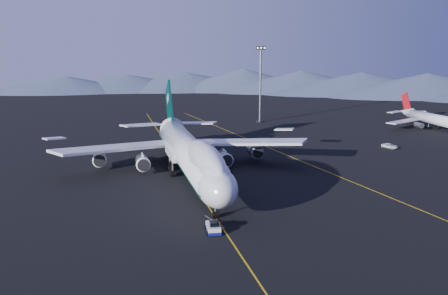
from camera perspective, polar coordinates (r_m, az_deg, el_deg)
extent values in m
plane|color=black|center=(109.12, -3.98, -3.49)|extent=(500.00, 500.00, 0.00)
cube|color=#C99C0B|center=(109.11, -3.98, -3.49)|extent=(0.25, 220.00, 0.01)
cube|color=#C99C0B|center=(126.54, 8.77, -1.52)|extent=(28.08, 198.09, 0.01)
cone|color=#46526D|center=(337.07, -17.58, 7.11)|extent=(100.00, 100.00, 12.00)
cone|color=#46526D|center=(341.19, -4.36, 7.64)|extent=(100.00, 100.00, 12.00)
cone|color=#46526D|center=(337.34, 8.87, 7.50)|extent=(100.00, 100.00, 12.00)
cone|color=#46526D|center=(325.68, 22.23, 6.66)|extent=(100.00, 100.00, 12.00)
cylinder|color=silver|center=(107.82, -4.03, -0.61)|extent=(6.50, 56.00, 6.50)
ellipsoid|color=silver|center=(81.12, -0.75, -4.61)|extent=(6.50, 10.40, 6.50)
ellipsoid|color=silver|center=(89.50, -2.09, -1.44)|extent=(5.13, 25.16, 5.85)
cube|color=black|center=(78.91, -0.44, -4.16)|extent=(3.60, 1.61, 1.29)
cone|color=silver|center=(139.82, -6.26, 2.44)|extent=(6.50, 12.00, 6.50)
cube|color=#03302B|center=(108.97, -4.11, -0.97)|extent=(6.24, 60.00, 1.10)
cube|color=silver|center=(113.36, -4.48, -0.60)|extent=(7.50, 13.00, 1.60)
cube|color=silver|center=(117.83, -11.92, 0.00)|extent=(30.62, 23.28, 2.83)
cube|color=silver|center=(121.96, 1.82, 0.62)|extent=(30.62, 23.28, 2.83)
cylinder|color=slate|center=(114.72, -9.31, -1.64)|extent=(2.90, 5.50, 2.90)
cylinder|color=slate|center=(120.83, -14.04, -1.18)|extent=(2.90, 5.50, 2.90)
cylinder|color=slate|center=(117.52, -0.03, -1.18)|extent=(2.90, 5.50, 2.90)
cylinder|color=slate|center=(126.09, 3.48, -0.34)|extent=(2.90, 5.50, 2.90)
cube|color=#03302B|center=(138.15, -6.25, 4.43)|extent=(0.55, 14.11, 15.94)
cube|color=silver|center=(140.52, -9.38, 2.56)|extent=(12.39, 9.47, 0.98)
cube|color=silver|center=(142.33, -3.34, 2.81)|extent=(12.39, 9.47, 0.98)
cylinder|color=black|center=(84.03, -0.97, -7.65)|extent=(0.90, 1.10, 1.10)
cube|color=silver|center=(77.87, -1.24, -9.12)|extent=(2.30, 4.07, 0.98)
cube|color=navy|center=(78.00, -1.24, -9.37)|extent=(2.40, 4.26, 0.44)
cube|color=black|center=(77.62, -1.24, -8.63)|extent=(1.54, 1.54, 0.80)
cylinder|color=silver|center=(186.08, 23.22, 2.91)|extent=(3.73, 31.40, 3.73)
cone|color=silver|center=(201.15, 20.09, 3.82)|extent=(3.73, 6.87, 3.73)
cube|color=silver|center=(184.57, 19.85, 2.84)|extent=(16.48, 11.12, 0.34)
cylinder|color=slate|center=(185.18, 21.38, 2.39)|extent=(1.86, 3.43, 1.86)
cylinder|color=slate|center=(191.52, 24.04, 2.46)|extent=(1.86, 3.43, 1.86)
cube|color=#A80F17|center=(201.15, 20.08, 4.89)|extent=(0.34, 6.69, 7.91)
imported|color=silver|center=(148.26, 18.41, 0.17)|extent=(3.86, 5.18, 1.31)
cylinder|color=black|center=(191.03, 4.11, 2.99)|extent=(2.63, 2.63, 0.44)
cylinder|color=slate|center=(189.55, 4.17, 7.03)|extent=(0.77, 0.77, 27.44)
cube|color=black|center=(189.02, 4.23, 11.28)|extent=(3.51, 0.88, 1.32)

